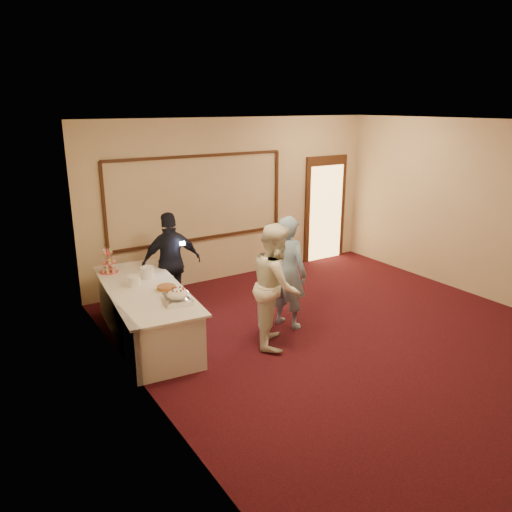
{
  "coord_description": "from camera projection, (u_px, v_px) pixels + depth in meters",
  "views": [
    {
      "loc": [
        -4.67,
        -4.57,
        3.23
      ],
      "look_at": [
        -1.04,
        1.17,
        1.15
      ],
      "focal_mm": 35.0,
      "sensor_mm": 36.0,
      "label": 1
    }
  ],
  "objects": [
    {
      "name": "guest",
      "position": [
        171.0,
        263.0,
        7.9
      ],
      "size": [
        1.0,
        0.53,
        1.63
      ],
      "primitive_type": "imported",
      "rotation": [
        0.0,
        0.0,
        3.0
      ],
      "color": "black",
      "rests_on": "floor"
    },
    {
      "name": "cupcake_stand",
      "position": [
        108.0,
        263.0,
        7.54
      ],
      "size": [
        0.28,
        0.28,
        0.41
      ],
      "color": "#DC555C",
      "rests_on": "buffet_table"
    },
    {
      "name": "doorway",
      "position": [
        325.0,
        209.0,
        10.59
      ],
      "size": [
        1.05,
        0.07,
        2.2
      ],
      "color": "#34190F",
      "rests_on": "floor"
    },
    {
      "name": "floor",
      "position": [
        363.0,
        343.0,
        7.02
      ],
      "size": [
        7.0,
        7.0,
        0.0
      ],
      "primitive_type": "plane",
      "color": "black",
      "rests_on": "ground"
    },
    {
      "name": "room_walls",
      "position": [
        372.0,
        201.0,
        6.43
      ],
      "size": [
        6.04,
        7.04,
        3.02
      ],
      "color": "beige",
      "rests_on": "floor"
    },
    {
      "name": "wall_molding",
      "position": [
        199.0,
        198.0,
        8.95
      ],
      "size": [
        3.45,
        0.04,
        1.55
      ],
      "color": "#34190F",
      "rests_on": "room_walls"
    },
    {
      "name": "plate_stack_a",
      "position": [
        134.0,
        281.0,
        6.99
      ],
      "size": [
        0.18,
        0.18,
        0.15
      ],
      "color": "white",
      "rests_on": "buffet_table"
    },
    {
      "name": "camera_flash",
      "position": [
        182.0,
        243.0,
        7.65
      ],
      "size": [
        0.08,
        0.06,
        0.05
      ],
      "primitive_type": "cube",
      "rotation": [
        0.0,
        0.0,
        -0.28
      ],
      "color": "white",
      "rests_on": "guest"
    },
    {
      "name": "pavlova_tray",
      "position": [
        178.0,
        296.0,
        6.44
      ],
      "size": [
        0.41,
        0.51,
        0.17
      ],
      "color": "silver",
      "rests_on": "buffet_table"
    },
    {
      "name": "woman",
      "position": [
        276.0,
        285.0,
        6.8
      ],
      "size": [
        1.0,
        1.05,
        1.72
      ],
      "primitive_type": "imported",
      "rotation": [
        0.0,
        0.0,
        0.99
      ],
      "color": "white",
      "rests_on": "floor"
    },
    {
      "name": "man",
      "position": [
        288.0,
        272.0,
        7.34
      ],
      "size": [
        0.59,
        0.72,
        1.7
      ],
      "primitive_type": "imported",
      "rotation": [
        0.0,
        0.0,
        1.9
      ],
      "color": "#86ACCF",
      "rests_on": "floor"
    },
    {
      "name": "tart",
      "position": [
        166.0,
        288.0,
        6.86
      ],
      "size": [
        0.29,
        0.29,
        0.06
      ],
      "color": "white",
      "rests_on": "buffet_table"
    },
    {
      "name": "buffet_table",
      "position": [
        146.0,
        313.0,
        7.05
      ],
      "size": [
        1.26,
        2.67,
        0.77
      ],
      "color": "silver",
      "rests_on": "floor"
    },
    {
      "name": "plate_stack_b",
      "position": [
        147.0,
        272.0,
        7.32
      ],
      "size": [
        0.2,
        0.2,
        0.17
      ],
      "color": "white",
      "rests_on": "buffet_table"
    }
  ]
}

